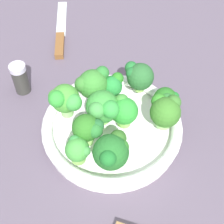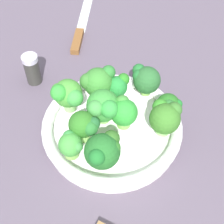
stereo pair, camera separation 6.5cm
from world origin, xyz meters
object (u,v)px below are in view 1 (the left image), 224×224
at_px(broccoli_floret_8, 139,76).
at_px(pepper_shaker, 20,78).
at_px(broccoli_floret_3, 65,100).
at_px(broccoli_floret_5, 166,99).
at_px(broccoli_floret_7, 124,111).
at_px(broccoli_floret_2, 92,84).
at_px(broccoli_floret_10, 112,151).
at_px(bowl, 112,128).
at_px(broccoli_floret_6, 88,129).
at_px(knife, 60,35).
at_px(broccoli_floret_0, 165,111).
at_px(broccoli_floret_1, 103,108).
at_px(broccoli_floret_9, 78,149).
at_px(broccoli_floret_4, 112,86).

xyz_separation_m(broccoli_floret_8, pepper_shaker, (-0.04, 0.27, -0.04)).
relative_size(broccoli_floret_3, broccoli_floret_5, 1.38).
xyz_separation_m(broccoli_floret_3, broccoli_floret_7, (0.01, -0.12, -0.01)).
bearing_deg(broccoli_floret_2, broccoli_floret_8, -58.56).
bearing_deg(broccoli_floret_8, broccoli_floret_10, 179.51).
xyz_separation_m(bowl, broccoli_floret_6, (-0.06, 0.03, 0.06)).
relative_size(broccoli_floret_2, knife, 0.28).
distance_m(broccoli_floret_2, broccoli_floret_5, 0.15).
relative_size(broccoli_floret_6, knife, 0.27).
height_order(broccoli_floret_5, broccoli_floret_7, broccoli_floret_7).
height_order(broccoli_floret_3, pepper_shaker, broccoli_floret_3).
distance_m(broccoli_floret_0, broccoli_floret_6, 0.15).
relative_size(broccoli_floret_2, pepper_shaker, 0.95).
bearing_deg(broccoli_floret_10, broccoli_floret_0, -31.64).
height_order(broccoli_floret_0, broccoli_floret_1, broccoli_floret_1).
xyz_separation_m(broccoli_floret_3, broccoli_floret_10, (-0.08, -0.12, -0.01)).
bearing_deg(broccoli_floret_1, broccoli_floret_9, 169.42).
xyz_separation_m(broccoli_floret_3, broccoli_floret_6, (-0.05, -0.07, -0.01)).
relative_size(broccoli_floret_5, broccoli_floret_9, 1.06).
xyz_separation_m(broccoli_floret_0, broccoli_floret_8, (0.08, 0.07, -0.00)).
bearing_deg(broccoli_floret_0, pepper_shaker, 83.44).
xyz_separation_m(broccoli_floret_2, pepper_shaker, (0.01, 0.18, -0.05)).
bearing_deg(knife, broccoli_floret_0, -127.58).
bearing_deg(broccoli_floret_9, bowl, -18.99).
xyz_separation_m(broccoli_floret_9, pepper_shaker, (0.16, 0.20, -0.03)).
relative_size(broccoli_floret_1, knife, 0.29).
bearing_deg(broccoli_floret_0, broccoli_floret_3, 99.98).
bearing_deg(broccoli_floret_3, knife, 25.30).
bearing_deg(bowl, broccoli_floret_6, 155.23).
bearing_deg(broccoli_floret_7, pepper_shaker, 76.94).
relative_size(broccoli_floret_1, broccoli_floret_5, 1.30).
relative_size(broccoli_floret_0, broccoli_floret_10, 0.88).
height_order(broccoli_floret_5, broccoli_floret_10, broccoli_floret_10).
height_order(broccoli_floret_6, broccoli_floret_8, broccoli_floret_6).
xyz_separation_m(broccoli_floret_2, knife, (0.23, 0.17, -0.08)).
bearing_deg(broccoli_floret_4, pepper_shaker, 91.23).
bearing_deg(broccoli_floret_2, broccoli_floret_1, -144.60).
xyz_separation_m(broccoli_floret_7, pepper_shaker, (0.06, 0.26, -0.04)).
height_order(broccoli_floret_8, pepper_shaker, broccoli_floret_8).
bearing_deg(broccoli_floret_10, knife, 34.63).
height_order(broccoli_floret_4, broccoli_floret_10, broccoli_floret_10).
distance_m(broccoli_floret_2, broccoli_floret_7, 0.09).
xyz_separation_m(bowl, broccoli_floret_4, (0.07, 0.02, 0.05)).
bearing_deg(broccoli_floret_2, broccoli_floret_4, -66.16).
bearing_deg(broccoli_floret_6, broccoli_floret_10, -120.87).
distance_m(broccoli_floret_4, broccoli_floret_5, 0.12).
bearing_deg(broccoli_floret_5, broccoli_floret_1, 119.89).
height_order(broccoli_floret_1, broccoli_floret_2, same).
distance_m(broccoli_floret_5, knife, 0.40).
xyz_separation_m(broccoli_floret_5, broccoli_floret_9, (-0.16, 0.13, -0.00)).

